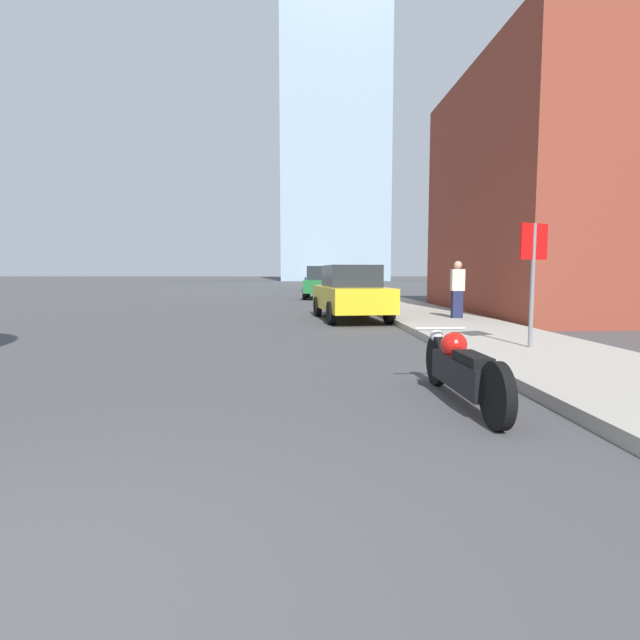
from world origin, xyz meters
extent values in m
cube|color=#9E998E|center=(5.39, 40.00, 0.07)|extent=(2.80, 240.00, 0.15)
cube|color=#8CA5BC|center=(7.87, 92.09, 32.08)|extent=(18.69, 18.69, 64.16)
cylinder|color=black|center=(3.12, 4.32, 0.31)|extent=(0.11, 0.62, 0.62)
cylinder|color=black|center=(3.16, 2.51, 0.31)|extent=(0.11, 0.62, 0.62)
cube|color=black|center=(3.14, 3.41, 0.33)|extent=(0.27, 1.38, 0.32)
sphere|color=red|center=(3.14, 3.69, 0.60)|extent=(0.29, 0.29, 0.29)
cube|color=black|center=(3.15, 3.12, 0.54)|extent=(0.23, 0.63, 0.10)
sphere|color=silver|center=(3.12, 4.35, 0.62)|extent=(0.16, 0.16, 0.16)
cylinder|color=silver|center=(3.12, 4.22, 0.73)|extent=(0.62, 0.05, 0.04)
cube|color=gold|center=(2.96, 13.05, 0.66)|extent=(2.13, 4.50, 0.68)
cube|color=#23282D|center=(2.96, 13.05, 1.32)|extent=(1.65, 2.22, 0.64)
cylinder|color=black|center=(2.02, 14.31, 0.32)|extent=(0.26, 0.66, 0.64)
cylinder|color=black|center=(3.63, 14.47, 0.32)|extent=(0.26, 0.66, 0.64)
cylinder|color=black|center=(2.29, 11.63, 0.32)|extent=(0.26, 0.66, 0.64)
cylinder|color=black|center=(3.90, 11.79, 0.32)|extent=(0.26, 0.66, 0.64)
cube|color=#1E6B33|center=(2.66, 25.51, 0.70)|extent=(2.05, 4.44, 0.68)
cube|color=#23282D|center=(2.66, 25.51, 1.40)|extent=(1.61, 2.18, 0.74)
cylinder|color=black|center=(1.97, 26.91, 0.36)|extent=(0.26, 0.73, 0.71)
cylinder|color=black|center=(3.58, 26.77, 0.36)|extent=(0.26, 0.73, 0.71)
cylinder|color=black|center=(1.75, 24.24, 0.36)|extent=(0.26, 0.73, 0.71)
cylinder|color=black|center=(3.36, 24.11, 0.36)|extent=(0.26, 0.73, 0.71)
cube|color=#1E3899|center=(2.87, 37.65, 0.70)|extent=(1.86, 4.37, 0.69)
cube|color=#23282D|center=(2.87, 37.65, 1.35)|extent=(1.55, 2.11, 0.60)
cylinder|color=black|center=(2.00, 38.98, 0.36)|extent=(0.21, 0.71, 0.71)
cylinder|color=black|center=(3.68, 39.01, 0.36)|extent=(0.21, 0.71, 0.71)
cylinder|color=black|center=(2.06, 36.29, 0.36)|extent=(0.21, 0.71, 0.71)
cylinder|color=black|center=(3.74, 36.33, 0.36)|extent=(0.21, 0.71, 0.71)
cylinder|color=slate|center=(5.32, 6.42, 1.19)|extent=(0.07, 0.07, 2.08)
cube|color=red|center=(5.32, 6.42, 1.93)|extent=(0.57, 0.26, 0.60)
cube|color=#1E2347|center=(5.83, 11.93, 0.53)|extent=(0.29, 0.20, 0.76)
cube|color=beige|center=(5.83, 11.93, 1.21)|extent=(0.36, 0.20, 0.60)
sphere|color=tan|center=(5.83, 11.93, 1.62)|extent=(0.22, 0.22, 0.22)
camera|label=1|loc=(1.38, -1.80, 1.41)|focal=28.00mm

